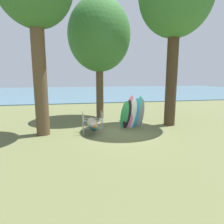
{
  "coord_description": "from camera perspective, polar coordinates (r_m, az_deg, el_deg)",
  "views": [
    {
      "loc": [
        -2.81,
        -11.06,
        3.3
      ],
      "look_at": [
        -0.46,
        0.86,
        1.1
      ],
      "focal_mm": 32.02,
      "sensor_mm": 36.0,
      "label": 1
    }
  ],
  "objects": [
    {
      "name": "ground_plane",
      "position": [
        11.88,
        2.97,
        -5.88
      ],
      "size": [
        80.0,
        80.0,
        0.0
      ],
      "primitive_type": "plane",
      "color": "#60663D"
    },
    {
      "name": "lake_water",
      "position": [
        42.18,
        -7.35,
        5.76
      ],
      "size": [
        80.0,
        36.0,
        0.1
      ],
      "primitive_type": "cube",
      "color": "#477084",
      "rests_on": "ground"
    },
    {
      "name": "tree_mid_behind",
      "position": [
        16.0,
        -3.68,
        20.86
      ],
      "size": [
        4.68,
        4.68,
        8.99
      ],
      "color": "brown",
      "rests_on": "ground"
    },
    {
      "name": "leaning_board_pile",
      "position": [
        12.5,
        5.9,
        -0.43
      ],
      "size": [
        1.69,
        0.93,
        2.17
      ],
      "color": "#339E56",
      "rests_on": "ground"
    },
    {
      "name": "board_storage_rack",
      "position": [
        11.73,
        -5.52,
        -3.34
      ],
      "size": [
        1.15,
        2.12,
        1.25
      ],
      "color": "#9EA0A5",
      "rests_on": "ground"
    }
  ]
}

